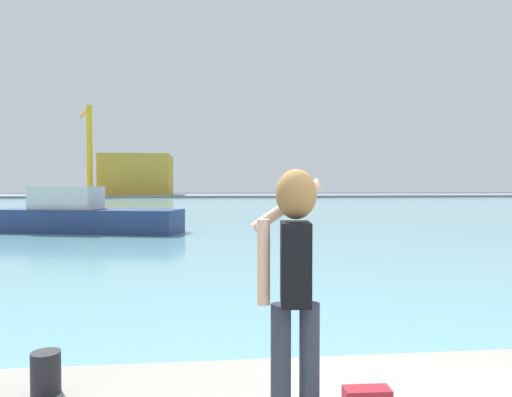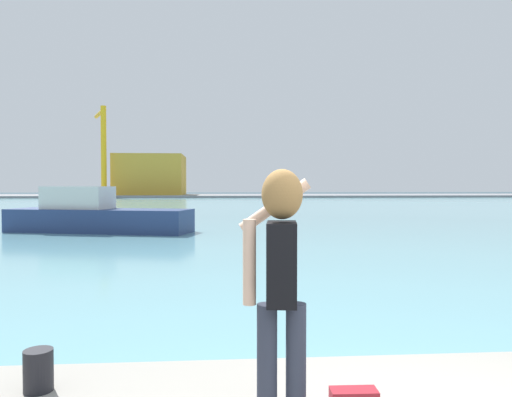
{
  "view_description": "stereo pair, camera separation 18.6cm",
  "coord_description": "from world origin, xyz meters",
  "views": [
    {
      "loc": [
        -1.43,
        -2.33,
        2.13
      ],
      "look_at": [
        -0.76,
        4.07,
        1.96
      ],
      "focal_mm": 32.85,
      "sensor_mm": 36.0,
      "label": 1
    },
    {
      "loc": [
        -1.24,
        -2.34,
        2.13
      ],
      "look_at": [
        -0.76,
        4.07,
        1.96
      ],
      "focal_mm": 32.85,
      "sensor_mm": 36.0,
      "label": 2
    }
  ],
  "objects": [
    {
      "name": "boat_moored",
      "position": [
        -7.04,
        19.75,
        0.77
      ],
      "size": [
        8.77,
        4.31,
        2.1
      ],
      "rotation": [
        0.0,
        0.0,
        -0.27
      ],
      "color": "navy",
      "rests_on": "harbor_water"
    },
    {
      "name": "warehouse_left",
      "position": [
        -15.32,
        93.93,
        4.4
      ],
      "size": [
        13.27,
        12.75,
        7.99
      ],
      "primitive_type": "cube",
      "color": "gold",
      "rests_on": "far_shore_dock"
    },
    {
      "name": "port_crane",
      "position": [
        -23.06,
        86.67,
        10.23
      ],
      "size": [
        4.31,
        9.05,
        16.48
      ],
      "color": "yellow",
      "rests_on": "far_shore_dock"
    },
    {
      "name": "harbor_bollard",
      "position": [
        -2.69,
        1.44,
        0.67
      ],
      "size": [
        0.23,
        0.23,
        0.33
      ],
      "primitive_type": "cylinder",
      "color": "black",
      "rests_on": "quay_promenade"
    },
    {
      "name": "harbor_water",
      "position": [
        0.0,
        52.0,
        0.01
      ],
      "size": [
        140.0,
        100.0,
        0.02
      ],
      "primitive_type": "cube",
      "color": "#6BA8B2",
      "rests_on": "ground_plane"
    },
    {
      "name": "far_shore_dock",
      "position": [
        0.0,
        92.0,
        0.2
      ],
      "size": [
        140.0,
        20.0,
        0.41
      ],
      "primitive_type": "cube",
      "color": "gray",
      "rests_on": "ground_plane"
    },
    {
      "name": "person_photographer",
      "position": [
        -0.84,
        0.81,
        1.57
      ],
      "size": [
        0.53,
        0.56,
        1.74
      ],
      "rotation": [
        0.0,
        0.0,
        1.44
      ],
      "color": "#2D3342",
      "rests_on": "quay_promenade"
    },
    {
      "name": "ground_plane",
      "position": [
        0.0,
        50.0,
        0.0
      ],
      "size": [
        220.0,
        220.0,
        0.0
      ],
      "primitive_type": "plane",
      "color": "#334751"
    }
  ]
}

